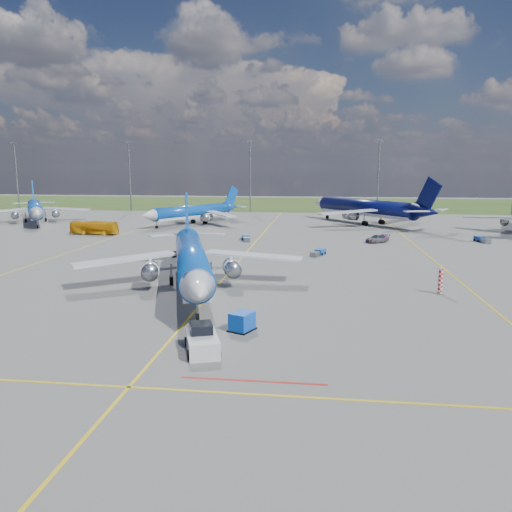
# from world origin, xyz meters

# --- Properties ---
(ground) EXTENTS (400.00, 400.00, 0.00)m
(ground) POSITION_xyz_m (0.00, 0.00, 0.00)
(ground) COLOR #585855
(ground) RESTS_ON ground
(grass_strip) EXTENTS (400.00, 80.00, 0.01)m
(grass_strip) POSITION_xyz_m (0.00, 150.00, 0.00)
(grass_strip) COLOR #2D4719
(grass_strip) RESTS_ON ground
(taxiway_lines) EXTENTS (60.25, 160.00, 0.02)m
(taxiway_lines) POSITION_xyz_m (0.17, 27.70, 0.01)
(taxiway_lines) COLOR gold
(taxiway_lines) RESTS_ON ground
(floodlight_masts) EXTENTS (202.20, 0.50, 22.70)m
(floodlight_masts) POSITION_xyz_m (10.00, 110.00, 12.56)
(floodlight_masts) COLOR slate
(floodlight_masts) RESTS_ON ground
(warning_post) EXTENTS (0.50, 0.50, 3.00)m
(warning_post) POSITION_xyz_m (26.00, 8.00, 1.50)
(warning_post) COLOR red
(warning_post) RESTS_ON ground
(bg_jet_nw) EXTENTS (45.88, 48.83, 10.22)m
(bg_jet_nw) POSITION_xyz_m (-60.97, 71.55, 0.00)
(bg_jet_nw) COLOR #0C4AB0
(bg_jet_nw) RESTS_ON ground
(bg_jet_nnw) EXTENTS (41.04, 43.84, 9.18)m
(bg_jet_nnw) POSITION_xyz_m (-19.72, 73.45, 0.00)
(bg_jet_nnw) COLOR #0C4AB0
(bg_jet_nnw) RESTS_ON ground
(bg_jet_n) EXTENTS (55.29, 57.12, 11.90)m
(bg_jet_n) POSITION_xyz_m (23.80, 80.20, 0.00)
(bg_jet_n) COLOR #080D44
(bg_jet_n) RESTS_ON ground
(main_airliner) EXTENTS (40.04, 46.34, 10.32)m
(main_airliner) POSITION_xyz_m (-2.65, 6.89, 0.00)
(main_airliner) COLOR #0C4AB0
(main_airliner) RESTS_ON ground
(pushback_tug) EXTENTS (3.66, 6.35, 2.12)m
(pushback_tug) POSITION_xyz_m (3.28, -13.00, 0.86)
(pushback_tug) COLOR silver
(pushback_tug) RESTS_ON ground
(uld_container) EXTENTS (2.35, 2.56, 1.65)m
(uld_container) POSITION_xyz_m (5.60, -7.53, 0.82)
(uld_container) COLOR blue
(uld_container) RESTS_ON ground
(apron_bus) EXTENTS (10.51, 3.18, 2.88)m
(apron_bus) POSITION_xyz_m (-35.89, 52.03, 1.44)
(apron_bus) COLOR orange
(apron_bus) RESTS_ON ground
(service_car_a) EXTENTS (2.81, 3.99, 1.26)m
(service_car_a) POSITION_xyz_m (-8.26, 32.50, 0.63)
(service_car_a) COLOR #999999
(service_car_a) RESTS_ON ground
(service_car_b) EXTENTS (4.11, 1.99, 1.13)m
(service_car_b) POSITION_xyz_m (-9.38, 28.05, 0.56)
(service_car_b) COLOR #999999
(service_car_b) RESTS_ON ground
(service_car_c) EXTENTS (5.27, 4.76, 1.47)m
(service_car_c) POSITION_xyz_m (23.33, 47.64, 0.74)
(service_car_c) COLOR #999999
(service_car_c) RESTS_ON ground
(baggage_tug_w) EXTENTS (2.64, 4.27, 0.94)m
(baggage_tug_w) POSITION_xyz_m (12.16, 32.01, 0.44)
(baggage_tug_w) COLOR #1B51A4
(baggage_tug_w) RESTS_ON ground
(baggage_tug_c) EXTENTS (2.24, 4.90, 1.06)m
(baggage_tug_c) POSITION_xyz_m (-2.11, 47.05, 0.50)
(baggage_tug_c) COLOR #1B57A7
(baggage_tug_c) RESTS_ON ground
(baggage_tug_e) EXTENTS (2.07, 4.65, 1.01)m
(baggage_tug_e) POSITION_xyz_m (43.40, 50.50, 0.47)
(baggage_tug_e) COLOR #183F93
(baggage_tug_e) RESTS_ON ground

